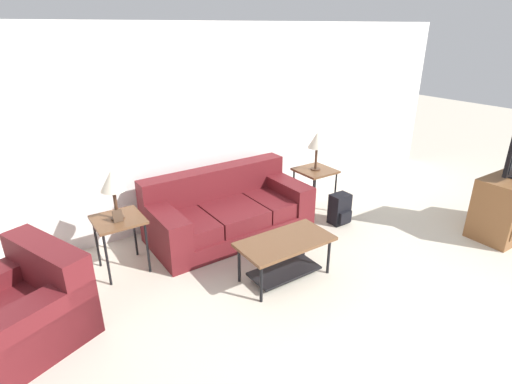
# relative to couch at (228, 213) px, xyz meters

# --- Properties ---
(wall_back) EXTENTS (9.07, 0.06, 2.60)m
(wall_back) POSITION_rel_couch_xyz_m (0.08, 0.64, 1.01)
(wall_back) COLOR white
(wall_back) RESTS_ON ground_plane
(couch) EXTENTS (2.07, 1.00, 0.82)m
(couch) POSITION_rel_couch_xyz_m (0.00, 0.00, 0.00)
(couch) COLOR maroon
(couch) RESTS_ON ground_plane
(armchair) EXTENTS (1.19, 1.25, 0.80)m
(armchair) POSITION_rel_couch_xyz_m (-2.42, -0.67, -0.00)
(armchair) COLOR maroon
(armchair) RESTS_ON ground_plane
(coffee_table) EXTENTS (1.02, 0.53, 0.46)m
(coffee_table) POSITION_rel_couch_xyz_m (-0.01, -1.22, 0.05)
(coffee_table) COLOR brown
(coffee_table) RESTS_ON ground_plane
(side_table_left) EXTENTS (0.51, 0.51, 0.63)m
(side_table_left) POSITION_rel_couch_xyz_m (-1.41, -0.09, 0.27)
(side_table_left) COLOR brown
(side_table_left) RESTS_ON ground_plane
(side_table_right) EXTENTS (0.51, 0.51, 0.63)m
(side_table_right) POSITION_rel_couch_xyz_m (1.41, -0.09, 0.27)
(side_table_right) COLOR brown
(side_table_right) RESTS_ON ground_plane
(table_lamp_left) EXTENTS (0.26, 0.26, 0.55)m
(table_lamp_left) POSITION_rel_couch_xyz_m (-1.41, -0.09, 0.76)
(table_lamp_left) COLOR #472D1E
(table_lamp_left) RESTS_ON side_table_left
(table_lamp_right) EXTENTS (0.26, 0.26, 0.55)m
(table_lamp_right) POSITION_rel_couch_xyz_m (1.41, -0.09, 0.76)
(table_lamp_right) COLOR #472D1E
(table_lamp_right) RESTS_ON side_table_right
(tv_console) EXTENTS (1.02, 0.54, 0.79)m
(tv_console) POSITION_rel_couch_xyz_m (3.01, -2.06, 0.11)
(tv_console) COLOR brown
(tv_console) RESTS_ON ground_plane
(backpack) EXTENTS (0.27, 0.27, 0.42)m
(backpack) POSITION_rel_couch_xyz_m (1.42, -0.62, -0.08)
(backpack) COLOR black
(backpack) RESTS_ON ground_plane
(picture_frame) EXTENTS (0.10, 0.04, 0.13)m
(picture_frame) POSITION_rel_couch_xyz_m (-1.42, -0.17, 0.41)
(picture_frame) COLOR #4C3828
(picture_frame) RESTS_ON side_table_left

